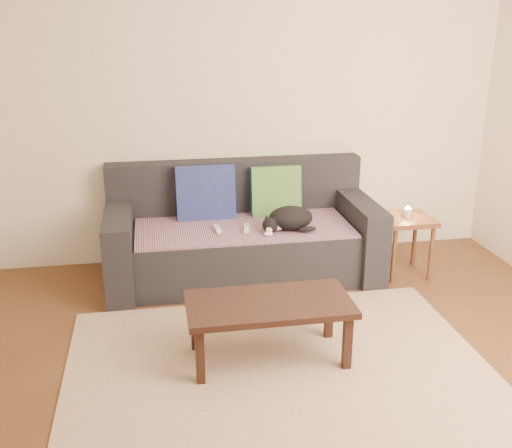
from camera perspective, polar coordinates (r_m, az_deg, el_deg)
name	(u,v)px	position (r m, az deg, el deg)	size (l,w,h in m)	color
ground	(284,383)	(3.54, 2.71, -14.93)	(4.50, 4.50, 0.00)	brown
back_wall	(233,105)	(4.95, -2.24, 11.25)	(4.50, 0.04, 2.60)	beige
sofa	(242,238)	(4.78, -1.37, -1.31)	(2.10, 0.94, 0.87)	#232328
throw_blanket	(243,227)	(4.65, -1.21, -0.31)	(1.66, 0.74, 0.02)	#412A50
cushion_navy	(206,195)	(4.81, -4.83, 2.78)	(0.47, 0.12, 0.47)	#121A4D
cushion_green	(276,191)	(4.89, 1.89, 3.12)	(0.41, 0.10, 0.41)	#0D554C
cat	(289,219)	(4.56, 3.15, 0.50)	(0.44, 0.33, 0.18)	black
wii_remote_a	(217,229)	(4.55, -3.69, -0.47)	(0.15, 0.04, 0.03)	white
wii_remote_b	(246,228)	(4.55, -0.91, -0.42)	(0.15, 0.04, 0.03)	white
side_table	(406,227)	(4.90, 14.12, -0.29)	(0.39, 0.39, 0.48)	brown
candle	(408,212)	(4.86, 14.24, 1.07)	(0.06, 0.06, 0.09)	beige
rug	(279,368)	(3.66, 2.18, -13.55)	(2.50, 1.80, 0.01)	tan
coffee_table	(269,309)	(3.59, 1.25, -8.08)	(0.98, 0.49, 0.39)	black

